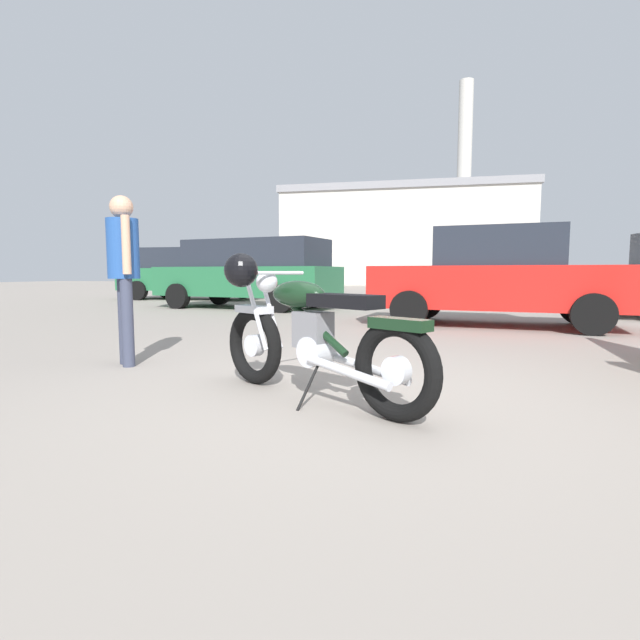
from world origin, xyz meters
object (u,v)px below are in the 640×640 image
(vintage_motorcycle, at_px, (307,332))
(red_hatchback_near, at_px, (250,272))
(white_estate_far, at_px, (194,272))
(bystander, at_px, (124,262))

(vintage_motorcycle, height_order, red_hatchback_near, red_hatchback_near)
(red_hatchback_near, bearing_deg, white_estate_far, -34.29)
(white_estate_far, relative_size, red_hatchback_near, 0.97)
(bystander, xyz_separation_m, red_hatchback_near, (-1.83, 7.44, -0.08))
(vintage_motorcycle, height_order, white_estate_far, white_estate_far)
(bystander, bearing_deg, vintage_motorcycle, -65.86)
(vintage_motorcycle, bearing_deg, bystander, 10.16)
(vintage_motorcycle, bearing_deg, red_hatchback_near, -33.86)
(bystander, relative_size, white_estate_far, 0.35)
(white_estate_far, bearing_deg, vintage_motorcycle, 120.53)
(bystander, distance_m, white_estate_far, 12.00)
(vintage_motorcycle, bearing_deg, white_estate_far, -26.81)
(vintage_motorcycle, relative_size, bystander, 1.11)
(vintage_motorcycle, distance_m, white_estate_far, 13.72)
(bystander, height_order, red_hatchback_near, red_hatchback_near)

